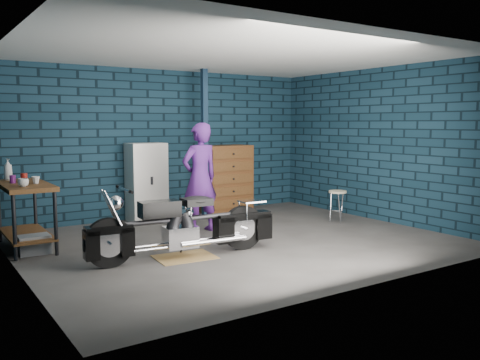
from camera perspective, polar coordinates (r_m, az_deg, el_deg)
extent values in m
plane|color=#4F4C4A|center=(7.53, -0.25, -6.88)|extent=(6.00, 6.00, 0.00)
cube|color=#102836|center=(9.53, -8.51, 4.05)|extent=(6.00, 0.02, 2.70)
cube|color=#102836|center=(6.23, -24.05, 2.35)|extent=(0.02, 5.00, 2.70)
cube|color=#102836|center=(9.32, 15.42, 3.84)|extent=(0.02, 5.00, 2.70)
cube|color=silver|center=(7.39, -0.26, 13.94)|extent=(6.00, 5.00, 0.02)
cube|color=#12263A|center=(9.29, -3.99, 4.05)|extent=(0.10, 0.10, 2.70)
cube|color=brown|center=(7.62, -22.92, -3.73)|extent=(0.60, 1.40, 0.91)
cube|color=olive|center=(6.69, -6.22, -8.59)|extent=(0.79, 0.62, 0.01)
imported|color=#52207A|center=(8.08, -4.53, 0.26)|extent=(0.67, 0.47, 1.74)
cube|color=gray|center=(7.34, -22.12, -6.72)|extent=(0.40, 0.28, 0.25)
cube|color=silver|center=(9.14, -10.44, -0.23)|extent=(0.64, 0.46, 1.38)
cube|color=brown|center=(9.90, -1.59, 0.15)|extent=(0.98, 0.54, 1.30)
imported|color=#BDB38F|center=(7.16, -23.16, -0.27)|extent=(0.17, 0.17, 0.11)
imported|color=#BDB38F|center=(7.45, -21.96, 0.00)|extent=(0.14, 0.14, 0.10)
cylinder|color=#611966|center=(7.65, -24.17, 0.10)|extent=(0.10, 0.10, 0.11)
cylinder|color=maroon|center=(7.71, -23.09, 0.25)|extent=(0.10, 0.10, 0.12)
imported|color=gray|center=(8.02, -24.61, 1.08)|extent=(0.15, 0.15, 0.31)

